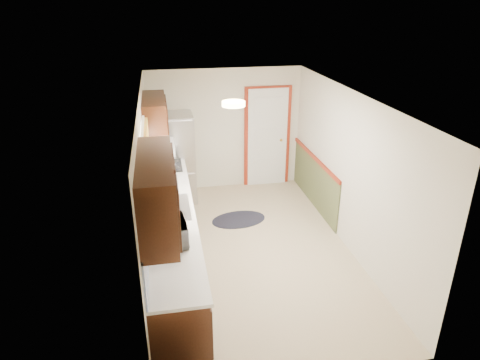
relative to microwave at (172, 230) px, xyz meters
name	(u,v)px	position (x,y,z in m)	size (l,w,h in m)	color
room_shell	(252,179)	(1.20, 1.10, 0.09)	(3.20, 5.20, 2.52)	tan
kitchen_run	(168,220)	(-0.04, 0.81, -0.30)	(0.63, 4.00, 2.20)	black
back_wall_trim	(277,146)	(2.19, 3.31, -0.22)	(1.12, 2.30, 2.08)	maroon
ceiling_fixture	(233,104)	(0.90, 0.90, 1.25)	(0.30, 0.30, 0.06)	#FFD88C
microwave	(172,230)	(0.00, 0.00, 0.00)	(0.49, 0.27, 0.33)	white
refrigerator	(175,158)	(0.18, 3.15, -0.27)	(0.71, 0.71, 1.68)	#B7B7BC
rug	(239,219)	(1.19, 2.08, -1.10)	(0.96, 0.62, 0.01)	black
cooktop	(167,166)	(0.01, 2.50, -0.16)	(0.51, 0.61, 0.02)	black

